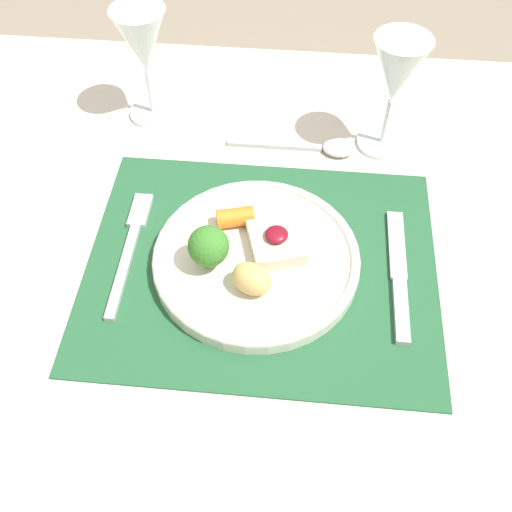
{
  "coord_description": "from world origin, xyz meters",
  "views": [
    {
      "loc": [
        0.03,
        -0.44,
        1.36
      ],
      "look_at": [
        -0.01,
        -0.0,
        0.79
      ],
      "focal_mm": 42.0,
      "sensor_mm": 36.0,
      "label": 1
    }
  ],
  "objects_px": {
    "knife": "(399,282)",
    "wine_glass_near": "(396,76)",
    "spoon": "(322,147)",
    "fork": "(131,243)",
    "wine_glass_far": "(143,46)",
    "dinner_plate": "(254,259)"
  },
  "relations": [
    {
      "from": "fork",
      "to": "spoon",
      "type": "height_order",
      "value": "spoon"
    },
    {
      "from": "spoon",
      "to": "wine_glass_far",
      "type": "relative_size",
      "value": 1.06
    },
    {
      "from": "fork",
      "to": "wine_glass_near",
      "type": "xyz_separation_m",
      "value": [
        0.32,
        0.22,
        0.11
      ]
    },
    {
      "from": "wine_glass_near",
      "to": "wine_glass_far",
      "type": "distance_m",
      "value": 0.34
    },
    {
      "from": "dinner_plate",
      "to": "spoon",
      "type": "bearing_deg",
      "value": 70.72
    },
    {
      "from": "knife",
      "to": "wine_glass_near",
      "type": "relative_size",
      "value": 1.15
    },
    {
      "from": "dinner_plate",
      "to": "fork",
      "type": "height_order",
      "value": "dinner_plate"
    },
    {
      "from": "knife",
      "to": "wine_glass_far",
      "type": "distance_m",
      "value": 0.47
    },
    {
      "from": "fork",
      "to": "wine_glass_near",
      "type": "relative_size",
      "value": 1.15
    },
    {
      "from": "dinner_plate",
      "to": "wine_glass_near",
      "type": "relative_size",
      "value": 1.47
    },
    {
      "from": "wine_glass_near",
      "to": "wine_glass_far",
      "type": "height_order",
      "value": "same"
    },
    {
      "from": "dinner_plate",
      "to": "knife",
      "type": "height_order",
      "value": "dinner_plate"
    },
    {
      "from": "dinner_plate",
      "to": "spoon",
      "type": "distance_m",
      "value": 0.23
    },
    {
      "from": "knife",
      "to": "wine_glass_near",
      "type": "xyz_separation_m",
      "value": [
        -0.01,
        0.25,
        0.11
      ]
    },
    {
      "from": "fork",
      "to": "spoon",
      "type": "relative_size",
      "value": 1.09
    },
    {
      "from": "dinner_plate",
      "to": "fork",
      "type": "relative_size",
      "value": 1.28
    },
    {
      "from": "dinner_plate",
      "to": "spoon",
      "type": "xyz_separation_m",
      "value": [
        0.08,
        0.22,
        -0.01
      ]
    },
    {
      "from": "fork",
      "to": "spoon",
      "type": "bearing_deg",
      "value": 41.69
    },
    {
      "from": "fork",
      "to": "knife",
      "type": "distance_m",
      "value": 0.33
    },
    {
      "from": "knife",
      "to": "fork",
      "type": "bearing_deg",
      "value": 175.64
    },
    {
      "from": "spoon",
      "to": "fork",
      "type": "bearing_deg",
      "value": -137.87
    },
    {
      "from": "dinner_plate",
      "to": "spoon",
      "type": "relative_size",
      "value": 1.4
    }
  ]
}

